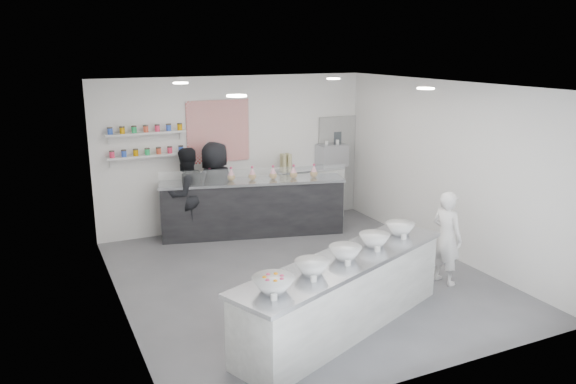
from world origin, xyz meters
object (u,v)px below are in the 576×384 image
object	(u,v)px
espresso_ledge	(309,193)
staff_left	(186,194)
back_bar	(253,207)
espresso_machine	(332,155)
prep_counter	(344,294)
woman_prep	(447,238)
staff_right	(216,189)

from	to	relation	value
espresso_ledge	staff_left	bearing A→B (deg)	-175.08
back_bar	espresso_ledge	bearing A→B (deg)	32.53
back_bar	staff_left	world-z (taller)	staff_left
back_bar	espresso_machine	bearing A→B (deg)	28.01
prep_counter	back_bar	world-z (taller)	back_bar
espresso_machine	woman_prep	xyz separation A→B (m)	(-0.16, -3.86, -0.58)
staff_left	staff_right	size ratio (longest dim) A/B	0.96
back_bar	staff_left	size ratio (longest dim) A/B	1.99
prep_counter	espresso_machine	xyz separation A→B (m)	(2.32, 4.46, 0.83)
back_bar	woman_prep	xyz separation A→B (m)	(1.83, -3.38, 0.19)
woman_prep	staff_left	bearing A→B (deg)	29.35
espresso_ledge	staff_right	world-z (taller)	staff_right
staff_left	prep_counter	bearing A→B (deg)	84.06
espresso_ledge	prep_counter	bearing A→B (deg)	-111.97
woman_prep	espresso_ledge	bearing A→B (deg)	-5.43
back_bar	staff_left	distance (m)	1.29
back_bar	staff_right	bearing A→B (deg)	173.36
woman_prep	staff_left	size ratio (longest dim) A/B	0.83
espresso_ledge	espresso_machine	size ratio (longest dim) A/B	2.43
staff_left	staff_right	distance (m)	0.57
back_bar	espresso_ledge	world-z (taller)	same
prep_counter	staff_right	xyz separation A→B (m)	(-0.32, 4.23, 0.44)
prep_counter	staff_left	world-z (taller)	staff_left
back_bar	staff_right	xyz separation A→B (m)	(-0.65, 0.25, 0.37)
espresso_machine	staff_left	xyz separation A→B (m)	(-3.22, -0.23, -0.43)
espresso_machine	back_bar	bearing A→B (deg)	-166.43
staff_left	back_bar	bearing A→B (deg)	150.51
prep_counter	woman_prep	distance (m)	2.25
prep_counter	woman_prep	xyz separation A→B (m)	(2.16, 0.60, 0.25)
staff_right	back_bar	bearing A→B (deg)	138.75
back_bar	staff_right	distance (m)	0.79
staff_right	woman_prep	bearing A→B (deg)	104.18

